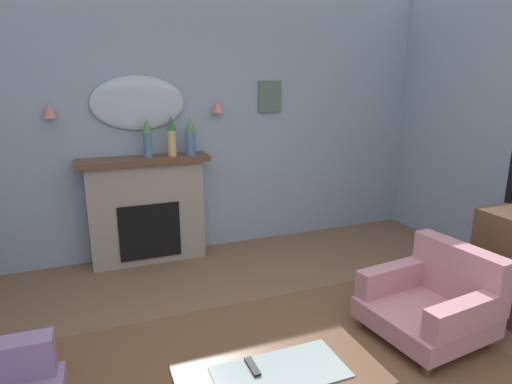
{
  "coord_description": "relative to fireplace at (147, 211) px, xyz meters",
  "views": [
    {
      "loc": [
        -1.15,
        -1.97,
        2.0
      ],
      "look_at": [
        0.27,
        1.66,
        0.96
      ],
      "focal_mm": 30.88,
      "sensor_mm": 36.0,
      "label": 1
    }
  ],
  "objects": [
    {
      "name": "armchair_in_corner",
      "position": [
        1.87,
        -2.29,
        -0.27
      ],
      "size": [
        0.9,
        0.9,
        0.71
      ],
      "color": "#B77A84",
      "rests_on": "ground"
    },
    {
      "name": "mantel_vase_right",
      "position": [
        0.05,
        -0.03,
        0.81
      ],
      "size": [
        0.1,
        0.1,
        0.41
      ],
      "color": "#4C7093",
      "rests_on": "fireplace"
    },
    {
      "name": "fireplace",
      "position": [
        0.0,
        0.0,
        0.0
      ],
      "size": [
        1.36,
        0.36,
        1.16
      ],
      "color": "gray",
      "rests_on": "ground"
    },
    {
      "name": "mantel_vase_left",
      "position": [
        0.5,
        -0.03,
        0.79
      ],
      "size": [
        0.11,
        0.11,
        0.41
      ],
      "color": "#4C7093",
      "rests_on": "fireplace"
    },
    {
      "name": "coffee_table",
      "position": [
        0.31,
        -2.8,
        -0.19
      ],
      "size": [
        1.1,
        0.6,
        0.45
      ],
      "color": "brown",
      "rests_on": "ground"
    },
    {
      "name": "framed_picture",
      "position": [
        1.5,
        0.15,
        1.18
      ],
      "size": [
        0.28,
        0.03,
        0.36
      ],
      "primitive_type": "cube",
      "color": "#4C6B56"
    },
    {
      "name": "wall_mirror",
      "position": [
        -0.0,
        0.14,
        1.14
      ],
      "size": [
        0.96,
        0.06,
        0.56
      ],
      "primitive_type": "ellipsoid",
      "color": "#B2BCC6"
    },
    {
      "name": "tv_remote",
      "position": [
        0.18,
        -2.72,
        -0.12
      ],
      "size": [
        0.04,
        0.16,
        0.02
      ],
      "primitive_type": "cube",
      "color": "black",
      "rests_on": "coffee_table"
    },
    {
      "name": "wall_sconce_right",
      "position": [
        0.85,
        0.09,
        1.09
      ],
      "size": [
        0.14,
        0.14,
        0.14
      ],
      "primitive_type": "cone",
      "color": "#D17066"
    },
    {
      "name": "wall_sconce_left",
      "position": [
        -0.85,
        0.09,
        1.09
      ],
      "size": [
        0.14,
        0.14,
        0.14
      ],
      "primitive_type": "cone",
      "color": "#D17066"
    },
    {
      "name": "wall_back",
      "position": [
        0.59,
        0.22,
        0.89
      ],
      "size": [
        6.68,
        0.1,
        2.92
      ],
      "primitive_type": "cube",
      "color": "#8C9EB2",
      "rests_on": "ground"
    },
    {
      "name": "mantel_vase_centre",
      "position": [
        0.3,
        -0.03,
        0.82
      ],
      "size": [
        0.1,
        0.1,
        0.43
      ],
      "color": "tan",
      "rests_on": "fireplace"
    }
  ]
}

